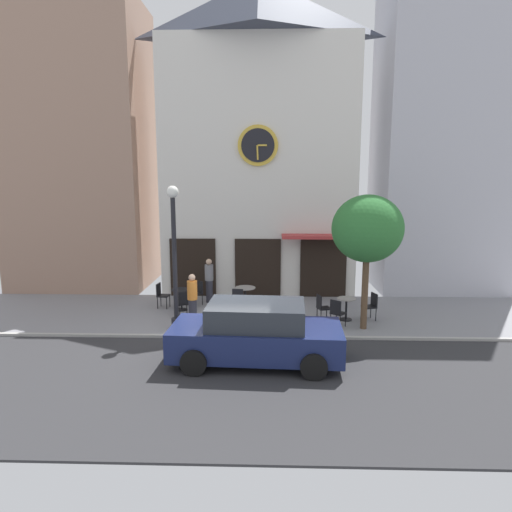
# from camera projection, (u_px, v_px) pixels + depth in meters

# --- Properties ---
(ground_plane) EXTENTS (27.45, 10.65, 0.13)m
(ground_plane) POSITION_uv_depth(u_px,v_px,m) (226.00, 345.00, 12.58)
(ground_plane) COLOR gray
(clock_building) EXTENTS (7.72, 3.41, 12.14)m
(clock_building) POSITION_uv_depth(u_px,v_px,m) (259.00, 137.00, 17.77)
(clock_building) COLOR silver
(clock_building) RESTS_ON ground_plane
(neighbor_building_left) EXTENTS (5.61, 4.07, 11.77)m
(neighbor_building_left) POSITION_uv_depth(u_px,v_px,m) (81.00, 149.00, 19.01)
(neighbor_building_left) COLOR #9E7A66
(neighbor_building_left) RESTS_ON ground_plane
(neighbor_building_right) EXTENTS (5.15, 3.64, 12.36)m
(neighbor_building_right) POSITION_uv_depth(u_px,v_px,m) (442.00, 140.00, 18.29)
(neighbor_building_right) COLOR #B2B2BC
(neighbor_building_right) RESTS_ON ground_plane
(street_lamp) EXTENTS (0.36, 0.36, 4.42)m
(street_lamp) POSITION_uv_depth(u_px,v_px,m) (175.00, 258.00, 13.46)
(street_lamp) COLOR black
(street_lamp) RESTS_ON ground_plane
(street_tree) EXTENTS (2.16, 1.94, 4.17)m
(street_tree) POSITION_uv_depth(u_px,v_px,m) (367.00, 229.00, 13.39)
(street_tree) COLOR brown
(street_tree) RESTS_ON ground_plane
(cafe_table_center_right) EXTENTS (0.68, 0.68, 0.76)m
(cafe_table_center_right) POSITION_uv_depth(u_px,v_px,m) (181.00, 296.00, 15.76)
(cafe_table_center_right) COLOR black
(cafe_table_center_right) RESTS_ON ground_plane
(cafe_table_center) EXTENTS (0.74, 0.74, 0.72)m
(cafe_table_center) POSITION_uv_depth(u_px,v_px,m) (245.00, 293.00, 16.20)
(cafe_table_center) COLOR black
(cafe_table_center) RESTS_ON ground_plane
(cafe_table_rightmost) EXTENTS (0.61, 0.61, 0.74)m
(cafe_table_rightmost) POSITION_uv_depth(u_px,v_px,m) (346.00, 306.00, 14.68)
(cafe_table_rightmost) COLOR black
(cafe_table_rightmost) RESTS_ON ground_plane
(cafe_chair_near_lamp) EXTENTS (0.44, 0.44, 0.90)m
(cafe_chair_near_lamp) POSITION_uv_depth(u_px,v_px,m) (161.00, 293.00, 16.07)
(cafe_chair_near_lamp) COLOR black
(cafe_chair_near_lamp) RESTS_ON ground_plane
(cafe_chair_facing_wall) EXTENTS (0.43, 0.43, 0.90)m
(cafe_chair_facing_wall) POSITION_uv_depth(u_px,v_px,m) (238.00, 299.00, 15.37)
(cafe_chair_facing_wall) COLOR black
(cafe_chair_facing_wall) RESTS_ON ground_plane
(cafe_chair_near_tree) EXTENTS (0.49, 0.49, 0.90)m
(cafe_chair_near_tree) POSITION_uv_depth(u_px,v_px,m) (322.00, 306.00, 14.50)
(cafe_chair_near_tree) COLOR black
(cafe_chair_near_tree) RESTS_ON ground_plane
(cafe_chair_mid_row) EXTENTS (0.50, 0.50, 0.90)m
(cafe_chair_mid_row) POSITION_uv_depth(u_px,v_px,m) (371.00, 304.00, 14.69)
(cafe_chair_mid_row) COLOR black
(cafe_chair_mid_row) RESTS_ON ground_plane
(cafe_chair_left_end) EXTENTS (0.56, 0.56, 0.90)m
(cafe_chair_left_end) POSITION_uv_depth(u_px,v_px,m) (337.00, 311.00, 13.93)
(cafe_chair_left_end) COLOR black
(cafe_chair_left_end) RESTS_ON ground_plane
(cafe_chair_curbside) EXTENTS (0.55, 0.55, 0.90)m
(cafe_chair_curbside) POSITION_uv_depth(u_px,v_px,m) (197.00, 291.00, 16.43)
(cafe_chair_curbside) COLOR black
(cafe_chair_curbside) RESTS_ON ground_plane
(cafe_chair_facing_street) EXTENTS (0.53, 0.53, 0.90)m
(cafe_chair_facing_street) POSITION_uv_depth(u_px,v_px,m) (183.00, 302.00, 15.00)
(cafe_chair_facing_street) COLOR black
(cafe_chair_facing_street) RESTS_ON ground_plane
(pedestrian_grey) EXTENTS (0.36, 0.36, 1.67)m
(pedestrian_grey) POSITION_uv_depth(u_px,v_px,m) (209.00, 280.00, 16.73)
(pedestrian_grey) COLOR #2D2D38
(pedestrian_grey) RESTS_ON ground_plane
(pedestrian_orange) EXTENTS (0.36, 0.36, 1.67)m
(pedestrian_orange) POSITION_uv_depth(u_px,v_px,m) (192.00, 299.00, 14.09)
(pedestrian_orange) COLOR #2D2D38
(pedestrian_orange) RESTS_ON ground_plane
(parked_car_navy) EXTENTS (4.39, 2.19, 1.55)m
(parked_car_navy) POSITION_uv_depth(u_px,v_px,m) (256.00, 333.00, 11.26)
(parked_car_navy) COLOR navy
(parked_car_navy) RESTS_ON ground_plane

